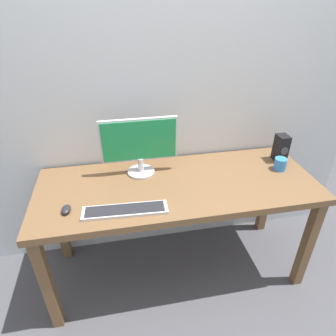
# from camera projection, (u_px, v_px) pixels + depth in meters

# --- Properties ---
(ground_plane) EXTENTS (6.00, 6.00, 0.00)m
(ground_plane) POSITION_uv_depth(u_px,v_px,m) (176.00, 267.00, 2.25)
(ground_plane) COLOR #4C4C51
(wall_back) EXTENTS (2.90, 0.04, 3.00)m
(wall_back) POSITION_uv_depth(u_px,v_px,m) (166.00, 51.00, 1.79)
(wall_back) COLOR silver
(wall_back) RESTS_ON ground_plane
(desk) EXTENTS (1.76, 0.68, 0.78)m
(desk) POSITION_uv_depth(u_px,v_px,m) (178.00, 195.00, 1.89)
(desk) COLOR brown
(desk) RESTS_ON ground_plane
(monitor) EXTENTS (0.49, 0.18, 0.38)m
(monitor) POSITION_uv_depth(u_px,v_px,m) (139.00, 144.00, 1.85)
(monitor) COLOR silver
(monitor) RESTS_ON desk
(keyboard_primary) EXTENTS (0.47, 0.14, 0.02)m
(keyboard_primary) POSITION_uv_depth(u_px,v_px,m) (125.00, 210.00, 1.61)
(keyboard_primary) COLOR silver
(keyboard_primary) RESTS_ON desk
(mouse) EXTENTS (0.06, 0.08, 0.03)m
(mouse) POSITION_uv_depth(u_px,v_px,m) (66.00, 209.00, 1.60)
(mouse) COLOR #232328
(mouse) RESTS_ON desk
(speaker_right) EXTENTS (0.08, 0.10, 0.19)m
(speaker_right) POSITION_uv_depth(u_px,v_px,m) (281.00, 148.00, 2.05)
(speaker_right) COLOR black
(speaker_right) RESTS_ON desk
(coffee_mug) EXTENTS (0.08, 0.08, 0.08)m
(coffee_mug) POSITION_uv_depth(u_px,v_px,m) (280.00, 164.00, 1.97)
(coffee_mug) COLOR #337FD8
(coffee_mug) RESTS_ON desk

